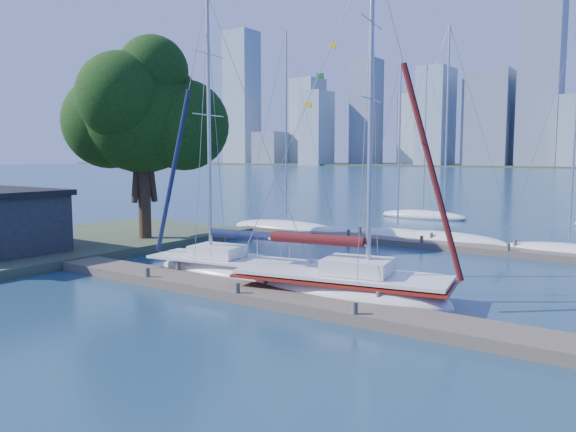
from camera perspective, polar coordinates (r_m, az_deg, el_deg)
The scene contains 12 objects.
ground at distance 22.29m, azimuth -3.66°, elevation -8.35°, with size 700.00×700.00×0.00m, color #18344E.
near_dock at distance 22.24m, azimuth -3.66°, elevation -7.85°, with size 26.00×2.00×0.40m, color brown.
far_dock at distance 35.24m, azimuth 15.40°, elevation -2.90°, with size 30.00×1.80×0.36m, color brown.
shore at distance 36.74m, azimuth -21.88°, elevation -2.65°, with size 12.00×22.00×0.50m, color #38472D.
tree at distance 35.73m, azimuth -14.59°, elevation 10.39°, with size 9.77×8.89×12.56m.
sailboat_navy at distance 25.69m, azimuth -6.12°, elevation -4.01°, with size 8.35×3.72×13.24m.
sailboat_maroon at distance 22.01m, azimuth 5.56°, elevation -5.82°, with size 9.30×4.45×13.69m.
bg_boat_0 at distance 41.42m, azimuth -0.18°, elevation -1.21°, with size 9.74×4.45×14.82m.
bg_boat_1 at distance 38.06m, azimuth 11.06°, elevation -2.02°, with size 7.47×5.07×12.03m.
bg_boat_2 at distance 37.05m, azimuth 15.50°, elevation -2.32°, with size 8.43×5.21×13.92m.
bg_boat_3 at distance 34.93m, azimuth 26.61°, elevation -3.28°, with size 7.72×4.46×13.37m.
bg_boat_6 at distance 51.87m, azimuth 13.55°, elevation 0.07°, with size 8.20×4.05×13.86m.
Camera 1 is at (13.42, -16.91, 5.55)m, focal length 35.00 mm.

